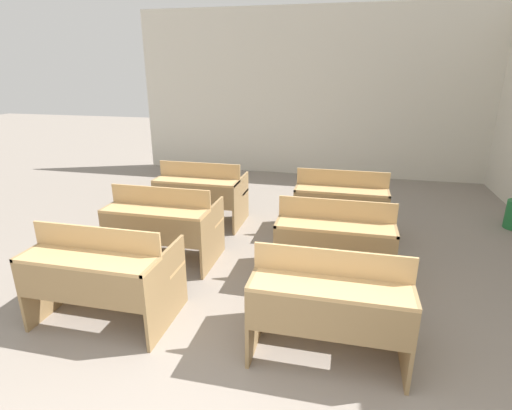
% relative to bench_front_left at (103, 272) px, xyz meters
% --- Properties ---
extents(wall_back, '(6.84, 0.06, 3.17)m').
position_rel_bench_front_left_xyz_m(wall_back, '(1.12, 5.43, 1.13)').
color(wall_back, beige).
rests_on(wall_back, ground_plane).
extents(bench_front_left, '(1.14, 0.76, 0.88)m').
position_rel_bench_front_left_xyz_m(bench_front_left, '(0.00, 0.00, 0.00)').
color(bench_front_left, '#93744A').
rests_on(bench_front_left, ground_plane).
extents(bench_front_right, '(1.14, 0.76, 0.88)m').
position_rel_bench_front_left_xyz_m(bench_front_right, '(1.89, 0.00, 0.00)').
color(bench_front_right, '#95764C').
rests_on(bench_front_right, ground_plane).
extents(bench_second_left, '(1.14, 0.76, 0.88)m').
position_rel_bench_front_left_xyz_m(bench_second_left, '(0.01, 1.15, 0.00)').
color(bench_second_left, '#94754B').
rests_on(bench_second_left, ground_plane).
extents(bench_second_right, '(1.14, 0.76, 0.88)m').
position_rel_bench_front_left_xyz_m(bench_second_right, '(1.87, 1.15, 0.00)').
color(bench_second_right, '#93754B').
rests_on(bench_second_right, ground_plane).
extents(bench_third_left, '(1.14, 0.76, 0.88)m').
position_rel_bench_front_left_xyz_m(bench_third_left, '(0.01, 2.33, 0.00)').
color(bench_third_left, '#98794F').
rests_on(bench_third_left, ground_plane).
extents(bench_third_right, '(1.14, 0.76, 0.88)m').
position_rel_bench_front_left_xyz_m(bench_third_right, '(1.90, 2.34, 0.00)').
color(bench_third_right, '#93754B').
rests_on(bench_third_right, ground_plane).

